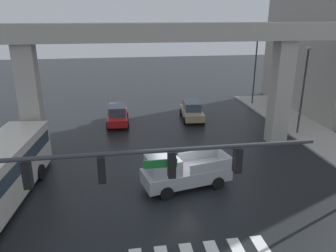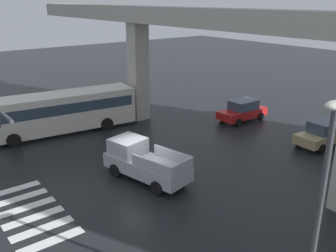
{
  "view_description": "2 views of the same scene",
  "coord_description": "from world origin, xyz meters",
  "px_view_note": "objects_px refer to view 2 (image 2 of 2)",
  "views": [
    {
      "loc": [
        -3.12,
        -16.6,
        9.68
      ],
      "look_at": [
        -0.12,
        2.54,
        2.95
      ],
      "focal_mm": 34.89,
      "sensor_mm": 36.0,
      "label": 1
    },
    {
      "loc": [
        15.97,
        -10.35,
        9.59
      ],
      "look_at": [
        0.26,
        1.77,
        2.71
      ],
      "focal_mm": 39.37,
      "sensor_mm": 36.0,
      "label": 2
    }
  ],
  "objects_px": {
    "pickup_truck": "(143,162)",
    "sedan_red": "(243,111)",
    "street_lamp_near_corner": "(321,198)",
    "city_bus": "(62,110)",
    "sedan_tan": "(324,133)"
  },
  "relations": [
    {
      "from": "pickup_truck",
      "to": "sedan_tan",
      "type": "distance_m",
      "value": 13.07
    },
    {
      "from": "street_lamp_near_corner",
      "to": "pickup_truck",
      "type": "bearing_deg",
      "value": 171.05
    },
    {
      "from": "city_bus",
      "to": "sedan_tan",
      "type": "relative_size",
      "value": 2.5
    },
    {
      "from": "city_bus",
      "to": "sedan_red",
      "type": "xyz_separation_m",
      "value": [
        6.37,
        12.83,
        -0.87
      ]
    },
    {
      "from": "city_bus",
      "to": "street_lamp_near_corner",
      "type": "height_order",
      "value": "street_lamp_near_corner"
    },
    {
      "from": "sedan_tan",
      "to": "street_lamp_near_corner",
      "type": "relative_size",
      "value": 0.61
    },
    {
      "from": "pickup_truck",
      "to": "sedan_tan",
      "type": "height_order",
      "value": "pickup_truck"
    },
    {
      "from": "pickup_truck",
      "to": "sedan_red",
      "type": "height_order",
      "value": "pickup_truck"
    },
    {
      "from": "street_lamp_near_corner",
      "to": "sedan_red",
      "type": "bearing_deg",
      "value": 136.62
    },
    {
      "from": "city_bus",
      "to": "sedan_tan",
      "type": "xyz_separation_m",
      "value": [
        13.42,
        13.13,
        -0.87
      ]
    },
    {
      "from": "street_lamp_near_corner",
      "to": "city_bus",
      "type": "bearing_deg",
      "value": 176.64
    },
    {
      "from": "pickup_truck",
      "to": "sedan_tan",
      "type": "bearing_deg",
      "value": 74.51
    },
    {
      "from": "pickup_truck",
      "to": "sedan_red",
      "type": "distance_m",
      "value": 12.8
    },
    {
      "from": "pickup_truck",
      "to": "city_bus",
      "type": "bearing_deg",
      "value": -176.9
    },
    {
      "from": "pickup_truck",
      "to": "sedan_red",
      "type": "bearing_deg",
      "value": 106.12
    }
  ]
}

